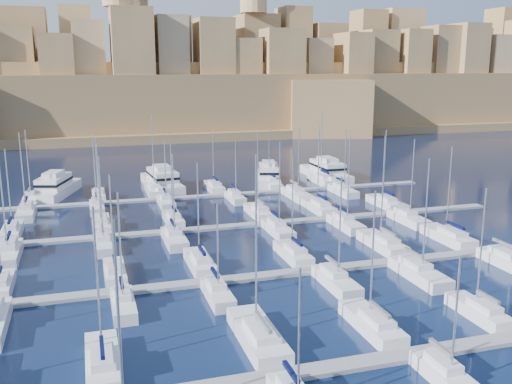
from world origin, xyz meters
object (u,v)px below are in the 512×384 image
object	(u,v)px
motor_yacht_a	(55,187)
motor_yacht_c	(268,176)
sailboat_4	(479,311)
motor_yacht_b	(162,181)
motor_yacht_d	(326,171)
sailboat_2	(258,336)

from	to	relation	value
motor_yacht_a	motor_yacht_c	size ratio (longest dim) A/B	1.07
sailboat_4	motor_yacht_b	size ratio (longest dim) A/B	0.74
motor_yacht_c	motor_yacht_d	xyz separation A→B (m)	(14.07, 1.14, 0.00)
motor_yacht_a	motor_yacht_d	distance (m)	57.60
sailboat_4	motor_yacht_d	world-z (taller)	sailboat_4
sailboat_2	sailboat_4	world-z (taller)	sailboat_2
sailboat_2	sailboat_4	distance (m)	22.97
motor_yacht_c	motor_yacht_b	bearing A→B (deg)	176.92
motor_yacht_a	motor_yacht_c	bearing A→B (deg)	-0.70
motor_yacht_c	sailboat_2	bearing A→B (deg)	-108.86
sailboat_4	motor_yacht_c	bearing A→B (deg)	89.55
motor_yacht_c	motor_yacht_d	distance (m)	14.11
sailboat_2	motor_yacht_b	size ratio (longest dim) A/B	0.96
sailboat_4	motor_yacht_a	size ratio (longest dim) A/B	0.78
sailboat_2	sailboat_4	xyz separation A→B (m)	(22.93, -1.31, -0.05)
sailboat_2	motor_yacht_d	bearing A→B (deg)	61.75
sailboat_2	motor_yacht_c	distance (m)	72.66
sailboat_4	motor_yacht_d	distance (m)	72.69
motor_yacht_a	motor_yacht_d	xyz separation A→B (m)	(57.60, 0.60, 0.00)
sailboat_4	motor_yacht_b	xyz separation A→B (m)	(-22.11, 71.28, 0.99)
sailboat_4	motor_yacht_d	xyz separation A→B (m)	(14.62, 71.20, 0.99)
sailboat_4	motor_yacht_a	bearing A→B (deg)	121.33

